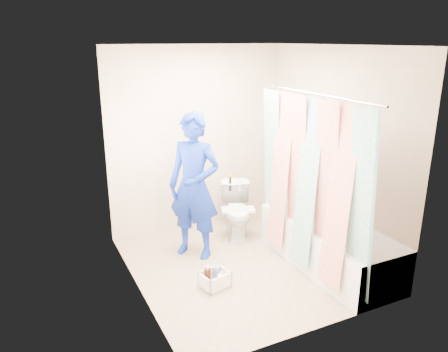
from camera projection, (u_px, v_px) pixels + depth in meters
name	position (u px, v px, depth m)	size (l,w,h in m)	color
floor	(243.00, 265.00, 4.97)	(2.60, 2.60, 0.00)	gray
ceiling	(247.00, 45.00, 4.25)	(2.40, 2.60, 0.02)	white
wall_back	(198.00, 139.00, 5.73)	(2.40, 0.02, 2.40)	beige
wall_front	(322.00, 204.00, 3.49)	(2.40, 0.02, 2.40)	beige
wall_left	(133.00, 179.00, 4.11)	(0.02, 2.60, 2.40)	beige
wall_right	(335.00, 151.00, 5.11)	(0.02, 2.60, 2.40)	beige
bathtub	(328.00, 244.00, 4.88)	(0.70, 1.75, 0.50)	white
curtain_rod	(314.00, 94.00, 4.24)	(0.02, 0.02, 1.90)	silver
shower_curtain	(308.00, 184.00, 4.52)	(0.06, 1.75, 1.80)	white
toilet	(237.00, 211.00, 5.63)	(0.38, 0.67, 0.68)	white
tank_lid	(238.00, 210.00, 5.51)	(0.42, 0.18, 0.03)	white
tank_internals	(233.00, 182.00, 5.70)	(0.16, 0.09, 0.22)	black
plumber	(194.00, 186.00, 4.98)	(0.62, 0.41, 1.70)	#0F2B98
cleaning_caddy	(216.00, 280.00, 4.51)	(0.32, 0.28, 0.22)	white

